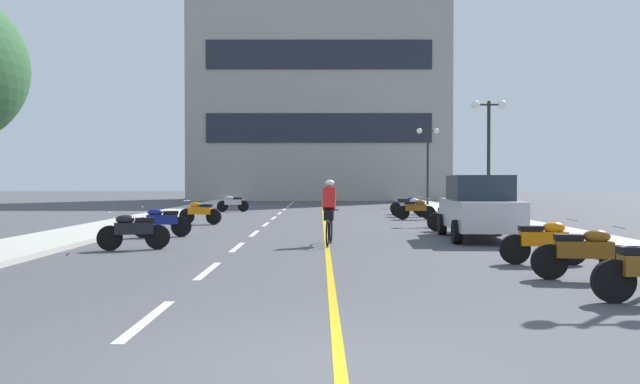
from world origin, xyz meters
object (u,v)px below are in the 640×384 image
(motorcycle_1, at_px, (586,252))
(motorcycle_7, at_px, (417,209))
(street_lamp_far, at_px, (429,148))
(motorcycle_8, at_px, (411,207))
(motorcycle_2, at_px, (545,241))
(motorcycle_9, at_px, (409,205))
(motorcycle_3, at_px, (134,230))
(motorcycle_5, at_px, (454,217))
(motorcycle_10, at_px, (234,203))
(motorcycle_6, at_px, (201,212))
(motorcycle_4, at_px, (163,221))
(parked_car_near, at_px, (480,207))
(street_lamp_mid, at_px, (490,131))
(cyclist_rider, at_px, (330,211))

(motorcycle_1, relative_size, motorcycle_7, 0.99)
(street_lamp_far, relative_size, motorcycle_8, 2.91)
(motorcycle_2, height_order, motorcycle_9, same)
(motorcycle_3, bearing_deg, motorcycle_8, 57.18)
(motorcycle_1, xyz_separation_m, motorcycle_7, (-0.33, 15.94, 0.00))
(motorcycle_7, bearing_deg, motorcycle_5, -87.13)
(motorcycle_2, bearing_deg, motorcycle_10, 113.80)
(motorcycle_6, bearing_deg, motorcycle_2, -51.27)
(motorcycle_7, height_order, motorcycle_9, same)
(motorcycle_4, height_order, motorcycle_5, same)
(motorcycle_5, distance_m, motorcycle_9, 9.97)
(street_lamp_far, height_order, motorcycle_6, street_lamp_far)
(parked_car_near, height_order, motorcycle_4, parked_car_near)
(motorcycle_3, height_order, motorcycle_6, same)
(street_lamp_far, bearing_deg, motorcycle_7, -102.02)
(street_lamp_mid, distance_m, parked_car_near, 8.74)
(motorcycle_3, bearing_deg, motorcycle_6, 90.64)
(motorcycle_10, xyz_separation_m, cyclist_rider, (4.92, -16.93, 0.41))
(motorcycle_5, bearing_deg, cyclist_rider, -133.97)
(motorcycle_3, distance_m, motorcycle_6, 8.66)
(motorcycle_3, bearing_deg, motorcycle_7, 53.07)
(parked_car_near, bearing_deg, motorcycle_8, 92.20)
(motorcycle_1, xyz_separation_m, motorcycle_3, (-8.91, 4.52, 0.00))
(motorcycle_5, xyz_separation_m, motorcycle_6, (-8.98, 3.20, 0.00))
(cyclist_rider, bearing_deg, motorcycle_9, 74.06)
(motorcycle_8, height_order, motorcycle_9, same)
(motorcycle_6, bearing_deg, motorcycle_10, 90.57)
(motorcycle_1, bearing_deg, motorcycle_6, 124.38)
(motorcycle_4, bearing_deg, motorcycle_6, 89.14)
(motorcycle_4, bearing_deg, motorcycle_5, 13.29)
(street_lamp_far, distance_m, parked_car_near, 22.62)
(parked_car_near, xyz_separation_m, motorcycle_4, (-9.21, 0.58, -0.44))
(motorcycle_7, bearing_deg, street_lamp_mid, -15.01)
(motorcycle_1, bearing_deg, motorcycle_3, 153.13)
(street_lamp_mid, relative_size, motorcycle_1, 2.88)
(motorcycle_3, xyz_separation_m, motorcycle_8, (8.63, 13.37, 0.00))
(motorcycle_1, relative_size, cyclist_rider, 0.96)
(street_lamp_mid, height_order, motorcycle_4, street_lamp_mid)
(motorcycle_2, relative_size, motorcycle_10, 1.00)
(motorcycle_4, relative_size, motorcycle_6, 0.99)
(street_lamp_mid, distance_m, cyclist_rider, 11.99)
(motorcycle_1, relative_size, motorcycle_4, 1.02)
(motorcycle_4, bearing_deg, motorcycle_2, -33.02)
(motorcycle_4, relative_size, cyclist_rider, 0.94)
(parked_car_near, xyz_separation_m, motorcycle_6, (-9.13, 5.92, -0.44))
(motorcycle_5, distance_m, cyclist_rider, 5.99)
(street_lamp_mid, distance_m, motorcycle_3, 15.99)
(parked_car_near, bearing_deg, motorcycle_2, -91.05)
(street_lamp_far, bearing_deg, motorcycle_6, -125.26)
(street_lamp_mid, distance_m, motorcycle_4, 14.15)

